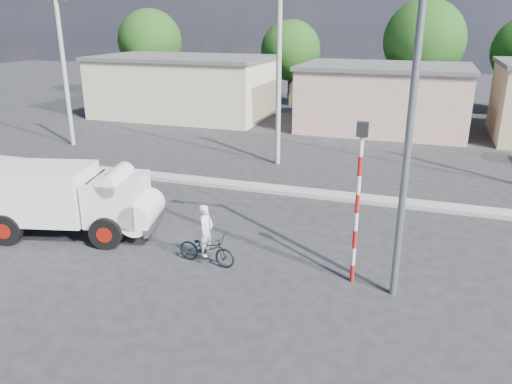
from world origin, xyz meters
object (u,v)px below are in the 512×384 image
(bicycle, at_px, (207,249))
(traffic_pole, at_px, (358,191))
(truck, at_px, (72,198))
(streetlight, at_px, (405,101))
(cyclist, at_px, (206,240))

(bicycle, relative_size, traffic_pole, 0.41)
(truck, relative_size, bicycle, 3.24)
(traffic_pole, distance_m, streetlight, 2.56)
(cyclist, distance_m, streetlight, 6.59)
(traffic_pole, xyz_separation_m, streetlight, (0.94, -0.30, 2.37))
(truck, relative_size, cyclist, 3.85)
(truck, height_order, cyclist, truck)
(cyclist, relative_size, traffic_pole, 0.35)
(bicycle, bearing_deg, truck, 89.47)
(bicycle, xyz_separation_m, streetlight, (5.07, 0.01, 4.49))
(bicycle, height_order, streetlight, streetlight)
(bicycle, distance_m, streetlight, 6.77)
(traffic_pole, height_order, streetlight, streetlight)
(cyclist, xyz_separation_m, streetlight, (5.07, 0.01, 4.20))
(bicycle, height_order, cyclist, cyclist)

